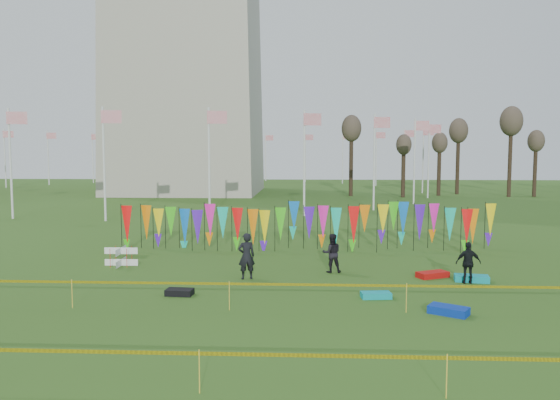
{
  "coord_description": "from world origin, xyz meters",
  "views": [
    {
      "loc": [
        0.15,
        -17.58,
        4.82
      ],
      "look_at": [
        -0.99,
        6.0,
        2.76
      ],
      "focal_mm": 35.0,
      "sensor_mm": 36.0,
      "label": 1
    }
  ],
  "objects_px": {
    "kite_bag_blue": "(449,310)",
    "kite_bag_red": "(432,275)",
    "person_right": "(468,263)",
    "kite_bag_turquoise": "(376,295)",
    "kite_bag_black": "(180,292)",
    "box_kite": "(121,257)",
    "kite_bag_teal": "(472,278)",
    "person_left": "(246,256)",
    "person_mid": "(332,253)"
  },
  "relations": [
    {
      "from": "kite_bag_turquoise",
      "to": "kite_bag_teal",
      "type": "bearing_deg",
      "value": 33.07
    },
    {
      "from": "person_mid",
      "to": "person_right",
      "type": "xyz_separation_m",
      "value": [
        4.94,
        -1.62,
        -0.01
      ]
    },
    {
      "from": "person_right",
      "to": "kite_bag_turquoise",
      "type": "xyz_separation_m",
      "value": [
        -3.65,
        -2.21,
        -0.68
      ]
    },
    {
      "from": "kite_bag_blue",
      "to": "kite_bag_red",
      "type": "relative_size",
      "value": 0.93
    },
    {
      "from": "kite_bag_teal",
      "to": "person_right",
      "type": "bearing_deg",
      "value": -125.74
    },
    {
      "from": "person_right",
      "to": "kite_bag_red",
      "type": "height_order",
      "value": "person_right"
    },
    {
      "from": "person_right",
      "to": "kite_bag_black",
      "type": "distance_m",
      "value": 10.5
    },
    {
      "from": "kite_bag_turquoise",
      "to": "box_kite",
      "type": "bearing_deg",
      "value": 155.41
    },
    {
      "from": "box_kite",
      "to": "person_left",
      "type": "xyz_separation_m",
      "value": [
        5.6,
        -2.14,
        0.49
      ]
    },
    {
      "from": "person_mid",
      "to": "kite_bag_teal",
      "type": "xyz_separation_m",
      "value": [
        5.17,
        -1.3,
        -0.67
      ]
    },
    {
      "from": "box_kite",
      "to": "kite_bag_black",
      "type": "height_order",
      "value": "box_kite"
    },
    {
      "from": "person_left",
      "to": "kite_bag_black",
      "type": "relative_size",
      "value": 1.97
    },
    {
      "from": "person_right",
      "to": "kite_bag_turquoise",
      "type": "height_order",
      "value": "person_right"
    },
    {
      "from": "box_kite",
      "to": "person_right",
      "type": "xyz_separation_m",
      "value": [
        13.85,
        -2.46,
        0.37
      ]
    },
    {
      "from": "kite_bag_blue",
      "to": "kite_bag_red",
      "type": "height_order",
      "value": "kite_bag_blue"
    },
    {
      "from": "kite_bag_turquoise",
      "to": "kite_bag_red",
      "type": "xyz_separation_m",
      "value": [
        2.57,
        3.13,
        0.01
      ]
    },
    {
      "from": "person_right",
      "to": "kite_bag_blue",
      "type": "relative_size",
      "value": 1.37
    },
    {
      "from": "person_left",
      "to": "kite_bag_black",
      "type": "xyz_separation_m",
      "value": [
        -2.01,
        -2.47,
        -0.78
      ]
    },
    {
      "from": "person_left",
      "to": "person_right",
      "type": "bearing_deg",
      "value": 160.72
    },
    {
      "from": "person_left",
      "to": "kite_bag_teal",
      "type": "relative_size",
      "value": 1.44
    },
    {
      "from": "kite_bag_teal",
      "to": "box_kite",
      "type": "bearing_deg",
      "value": 171.36
    },
    {
      "from": "person_right",
      "to": "kite_bag_blue",
      "type": "bearing_deg",
      "value": 67.81
    },
    {
      "from": "kite_bag_black",
      "to": "kite_bag_turquoise",
      "type": "bearing_deg",
      "value": -0.46
    },
    {
      "from": "box_kite",
      "to": "kite_bag_black",
      "type": "xyz_separation_m",
      "value": [
        3.59,
        -4.61,
        -0.3
      ]
    },
    {
      "from": "kite_bag_turquoise",
      "to": "kite_bag_red",
      "type": "bearing_deg",
      "value": 50.57
    },
    {
      "from": "kite_bag_black",
      "to": "kite_bag_blue",
      "type": "bearing_deg",
      "value": -11.74
    },
    {
      "from": "kite_bag_black",
      "to": "kite_bag_teal",
      "type": "distance_m",
      "value": 10.77
    },
    {
      "from": "person_mid",
      "to": "kite_bag_turquoise",
      "type": "bearing_deg",
      "value": 103.35
    },
    {
      "from": "box_kite",
      "to": "kite_bag_black",
      "type": "bearing_deg",
      "value": -52.11
    },
    {
      "from": "person_right",
      "to": "kite_bag_teal",
      "type": "bearing_deg",
      "value": -124.45
    },
    {
      "from": "kite_bag_turquoise",
      "to": "kite_bag_black",
      "type": "bearing_deg",
      "value": 179.54
    },
    {
      "from": "person_left",
      "to": "person_mid",
      "type": "distance_m",
      "value": 3.55
    },
    {
      "from": "person_left",
      "to": "person_right",
      "type": "distance_m",
      "value": 8.25
    },
    {
      "from": "kite_bag_black",
      "to": "box_kite",
      "type": "bearing_deg",
      "value": 127.89
    },
    {
      "from": "box_kite",
      "to": "kite_bag_black",
      "type": "distance_m",
      "value": 5.85
    },
    {
      "from": "person_left",
      "to": "box_kite",
      "type": "bearing_deg",
      "value": -38.04
    },
    {
      "from": "kite_bag_turquoise",
      "to": "kite_bag_red",
      "type": "height_order",
      "value": "kite_bag_red"
    },
    {
      "from": "person_left",
      "to": "kite_bag_blue",
      "type": "distance_m",
      "value": 7.83
    },
    {
      "from": "person_mid",
      "to": "kite_bag_black",
      "type": "height_order",
      "value": "person_mid"
    },
    {
      "from": "box_kite",
      "to": "kite_bag_red",
      "type": "distance_m",
      "value": 12.86
    },
    {
      "from": "person_mid",
      "to": "kite_bag_red",
      "type": "distance_m",
      "value": 3.98
    },
    {
      "from": "person_right",
      "to": "kite_bag_red",
      "type": "bearing_deg",
      "value": -39.12
    },
    {
      "from": "kite_bag_black",
      "to": "kite_bag_teal",
      "type": "relative_size",
      "value": 0.73
    },
    {
      "from": "person_right",
      "to": "kite_bag_black",
      "type": "height_order",
      "value": "person_right"
    },
    {
      "from": "box_kite",
      "to": "kite_bag_turquoise",
      "type": "height_order",
      "value": "box_kite"
    },
    {
      "from": "person_mid",
      "to": "kite_bag_blue",
      "type": "bearing_deg",
      "value": 114.94
    },
    {
      "from": "person_left",
      "to": "person_mid",
      "type": "bearing_deg",
      "value": -175.58
    },
    {
      "from": "person_right",
      "to": "kite_bag_black",
      "type": "relative_size",
      "value": 1.72
    },
    {
      "from": "person_left",
      "to": "kite_bag_blue",
      "type": "xyz_separation_m",
      "value": [
        6.54,
        -4.25,
        -0.77
      ]
    },
    {
      "from": "kite_bag_blue",
      "to": "person_mid",
      "type": "bearing_deg",
      "value": 120.22
    }
  ]
}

